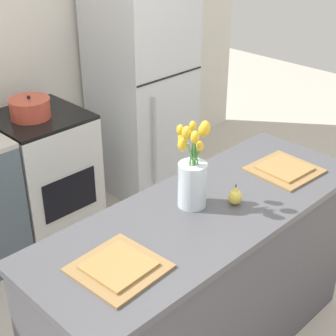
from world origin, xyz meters
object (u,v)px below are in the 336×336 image
object	(u,v)px
flower_vase	(192,176)
cooking_pot	(30,108)
refrigerator	(142,92)
pear_figurine	(235,196)
stove_range	(45,174)
plate_setting_left	(119,267)
plate_setting_right	(284,169)

from	to	relation	value
flower_vase	cooking_pot	xyz separation A→B (m)	(0.07, 1.52, -0.11)
refrigerator	flower_vase	size ratio (longest dim) A/B	3.85
flower_vase	pear_figurine	world-z (taller)	flower_vase
stove_range	flower_vase	distance (m)	1.66
plate_setting_left	flower_vase	bearing A→B (deg)	12.36
plate_setting_right	cooking_pot	xyz separation A→B (m)	(-0.52, 1.64, 0.03)
refrigerator	plate_setting_right	xyz separation A→B (m)	(-0.48, -1.65, 0.11)
flower_vase	plate_setting_left	size ratio (longest dim) A/B	1.28
refrigerator	cooking_pot	xyz separation A→B (m)	(-1.00, -0.01, 0.14)
flower_vase	cooking_pot	size ratio (longest dim) A/B	1.57
plate_setting_right	flower_vase	bearing A→B (deg)	168.49
pear_figurine	plate_setting_left	xyz separation A→B (m)	(-0.70, 0.02, -0.03)
refrigerator	pear_figurine	xyz separation A→B (m)	(-0.92, -1.67, 0.14)
refrigerator	flower_vase	bearing A→B (deg)	-125.02
stove_range	plate_setting_right	world-z (taller)	plate_setting_right
stove_range	plate_setting_left	size ratio (longest dim) A/B	2.67
stove_range	plate_setting_left	world-z (taller)	plate_setting_left
refrigerator	plate_setting_left	world-z (taller)	refrigerator
pear_figurine	cooking_pot	bearing A→B (deg)	92.75
pear_figurine	plate_setting_left	size ratio (longest dim) A/B	0.32
refrigerator	pear_figurine	distance (m)	1.91
flower_vase	cooking_pot	world-z (taller)	flower_vase
plate_setting_right	cooking_pot	world-z (taller)	cooking_pot
refrigerator	plate_setting_left	size ratio (longest dim) A/B	4.92
cooking_pot	plate_setting_left	bearing A→B (deg)	-110.65
refrigerator	stove_range	bearing A→B (deg)	-179.96
pear_figurine	plate_setting_right	distance (m)	0.44
plate_setting_left	refrigerator	bearing A→B (deg)	45.51
flower_vase	pear_figurine	xyz separation A→B (m)	(0.15, -0.14, -0.11)
pear_figurine	refrigerator	bearing A→B (deg)	61.08
refrigerator	pear_figurine	world-z (taller)	refrigerator
refrigerator	plate_setting_right	distance (m)	1.72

